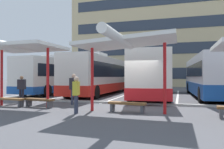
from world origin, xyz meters
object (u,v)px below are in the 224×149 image
Objects in this scene: coach_bus_2 at (150,76)px; coach_bus_3 at (209,77)px; bench_0 at (8,100)px; coach_bus_1 at (101,76)px; bench_1 at (39,101)px; bench_2 at (127,105)px; waiting_passenger_0 at (74,87)px; waiting_passenger_1 at (22,87)px; waiting_shelter_1 at (125,43)px; coach_bus_0 at (65,76)px; waiting_shelter_0 at (20,48)px; waiting_passenger_2 at (76,92)px.

coach_bus_2 is 4.56m from coach_bus_3.
coach_bus_3 is at bearing 38.92° from bench_0.
bench_1 is (-0.22, -9.13, -1.34)m from coach_bus_1.
bench_2 is at bearing -90.23° from coach_bus_2.
waiting_passenger_0 is 3.57m from waiting_passenger_1.
waiting_shelter_1 is at bearing -16.57° from waiting_passenger_1.
coach_bus_0 is at bearing 130.88° from bench_2.
waiting_shelter_0 is at bearing 177.27° from waiting_shelter_1.
coach_bus_3 reaches higher than waiting_shelter_0.
bench_0 is 1.86m from waiting_passenger_1.
coach_bus_3 is at bearing 41.81° from waiting_shelter_0.
coach_bus_1 is 2.53× the size of waiting_shelter_1.
coach_bus_3 is 6.60× the size of bench_1.
coach_bus_1 is 4.81m from coach_bus_2.
bench_2 is at bearing -116.36° from coach_bus_3.
coach_bus_3 is 12.87m from bench_1.
waiting_shelter_0 is 3.11× the size of waiting_passenger_2.
coach_bus_1 is 9.23m from bench_1.
coach_bus_2 is 7.43× the size of waiting_passenger_2.
waiting_shelter_0 is 2.87× the size of bench_2.
coach_bus_2 reaches higher than bench_1.
waiting_passenger_1 is 5.81m from waiting_passenger_2.
waiting_shelter_1 reaches higher than waiting_passenger_2.
coach_bus_3 is at bearing 64.46° from waiting_shelter_1.
bench_1 is at bearing 21.59° from waiting_shelter_0.
coach_bus_1 is 10.78m from waiting_passenger_2.
bench_1 is (-4.86, -7.88, -1.33)m from coach_bus_2.
coach_bus_3 is 13.80m from waiting_shelter_0.
waiting_shelter_1 is at bearing -90.00° from bench_2.
bench_0 is 4.75m from waiting_passenger_2.
bench_2 is (4.82, -0.29, -0.00)m from bench_1.
bench_0 is 1.81m from bench_1.
coach_bus_2 reaches higher than coach_bus_0.
waiting_passenger_1 is (-7.13, 1.79, 0.62)m from bench_2.
bench_2 is (0.00, 0.33, -2.73)m from waiting_shelter_1.
waiting_shelter_1 is (8.53, -10.18, 1.41)m from coach_bus_0.
waiting_shelter_0 is (-5.76, -8.24, 1.42)m from coach_bus_2.
waiting_shelter_1 is at bearing -3.74° from bench_0.
waiting_shelter_0 is at bearing -179.38° from bench_2.
coach_bus_2 is at bearing -11.07° from coach_bus_0.
coach_bus_0 reaches higher than waiting_shelter_0.
bench_1 is at bearing -32.91° from waiting_passenger_1.
bench_0 is 1.14× the size of bench_2.
waiting_passenger_2 is at bearing -76.19° from coach_bus_1.
coach_bus_1 is 6.87× the size of waiting_passenger_0.
coach_bus_0 is at bearing 168.93° from coach_bus_2.
waiting_passenger_0 is at bearing 153.46° from bench_2.
waiting_passenger_0 is (2.17, 1.84, -2.06)m from waiting_shelter_0.
coach_bus_1 is 9.11m from coach_bus_3.
bench_1 is at bearing 6.23° from bench_0.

